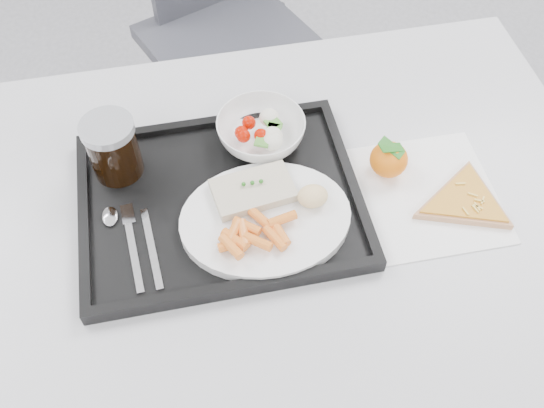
{
  "coord_description": "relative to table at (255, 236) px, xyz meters",
  "views": [
    {
      "loc": [
        -0.08,
        -0.26,
        1.55
      ],
      "look_at": [
        0.03,
        0.3,
        0.77
      ],
      "focal_mm": 40.0,
      "sensor_mm": 36.0,
      "label": 1
    }
  ],
  "objects": [
    {
      "name": "chair",
      "position": [
        0.08,
        0.87,
        -0.15
      ],
      "size": [
        0.55,
        0.56,
        0.93
      ],
      "color": "#34353C",
      "rests_on": "ground"
    },
    {
      "name": "salad_contents",
      "position": [
        0.04,
        0.13,
        0.12
      ],
      "size": [
        0.08,
        0.09,
        0.03
      ],
      "color": "#AD1000",
      "rests_on": "salad_bowl"
    },
    {
      "name": "cutlery",
      "position": [
        -0.2,
        -0.01,
        0.08
      ],
      "size": [
        0.09,
        0.17,
        0.01
      ],
      "color": "silver",
      "rests_on": "tray"
    },
    {
      "name": "dinner_plate",
      "position": [
        0.01,
        -0.03,
        0.09
      ],
      "size": [
        0.27,
        0.27,
        0.02
      ],
      "color": "white",
      "rests_on": "tray"
    },
    {
      "name": "cola_glass",
      "position": [
        -0.21,
        0.12,
        0.14
      ],
      "size": [
        0.09,
        0.09,
        0.11
      ],
      "color": "black",
      "rests_on": "tray"
    },
    {
      "name": "salad_bowl",
      "position": [
        0.04,
        0.14,
        0.11
      ],
      "size": [
        0.15,
        0.15,
        0.05
      ],
      "color": "white",
      "rests_on": "tray"
    },
    {
      "name": "bread_roll",
      "position": [
        0.09,
        -0.02,
        0.12
      ],
      "size": [
        0.06,
        0.05,
        0.03
      ],
      "color": "tan",
      "rests_on": "dinner_plate"
    },
    {
      "name": "fish_fillet",
      "position": [
        0.0,
        0.01,
        0.11
      ],
      "size": [
        0.14,
        0.09,
        0.02
      ],
      "color": "beige",
      "rests_on": "dinner_plate"
    },
    {
      "name": "napkin",
      "position": [
        0.28,
        -0.02,
        0.07
      ],
      "size": [
        0.25,
        0.24,
        0.0
      ],
      "color": "white",
      "rests_on": "table"
    },
    {
      "name": "carrot_pile",
      "position": [
        -0.01,
        -0.07,
        0.11
      ],
      "size": [
        0.13,
        0.09,
        0.02
      ],
      "color": "orange",
      "rests_on": "dinner_plate"
    },
    {
      "name": "pizza_slice",
      "position": [
        0.34,
        -0.05,
        0.08
      ],
      "size": [
        0.21,
        0.21,
        0.02
      ],
      "color": "tan",
      "rests_on": "napkin"
    },
    {
      "name": "table",
      "position": [
        0.0,
        0.0,
        0.0
      ],
      "size": [
        1.2,
        0.8,
        0.75
      ],
      "color": "#B9B9BC",
      "rests_on": "ground"
    },
    {
      "name": "tray",
      "position": [
        -0.05,
        0.03,
        0.08
      ],
      "size": [
        0.45,
        0.35,
        0.03
      ],
      "color": "black",
      "rests_on": "table"
    },
    {
      "name": "tangerine",
      "position": [
        0.24,
        0.04,
        0.1
      ],
      "size": [
        0.08,
        0.08,
        0.07
      ],
      "color": "orange",
      "rests_on": "napkin"
    }
  ]
}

